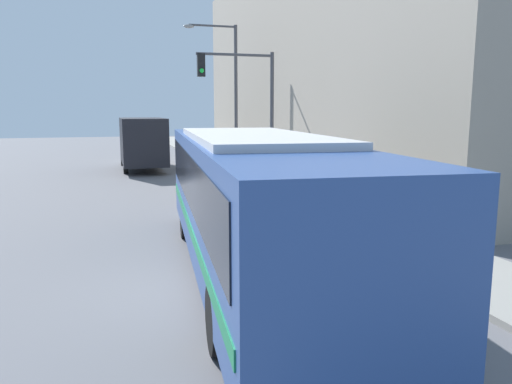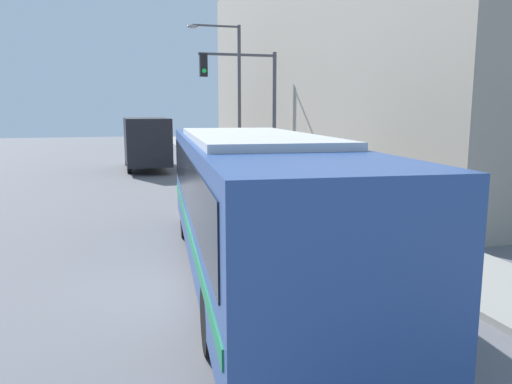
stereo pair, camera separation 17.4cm
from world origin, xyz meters
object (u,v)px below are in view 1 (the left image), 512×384
Objects in this scene: fire_hydrant at (354,219)px; pedestrian_near_corner at (258,159)px; traffic_light_pole at (248,97)px; parking_meter at (269,170)px; delivery_truck at (142,142)px; street_lamp at (229,86)px; city_bus at (251,195)px.

fire_hydrant is 0.38× the size of pedestrian_near_corner.
traffic_light_pole reaches higher than parking_meter.
pedestrian_near_corner is (5.29, -6.26, -0.60)m from delivery_truck.
street_lamp is at bearing 90.46° from fire_hydrant.
city_bus is at bearing -107.40° from pedestrian_near_corner.
delivery_truck is (-0.81, 20.56, -0.11)m from city_bus.
street_lamp reaches higher than fire_hydrant.
street_lamp is (4.49, -3.65, 3.12)m from delivery_truck.
delivery_truck is at bearing 130.19° from pedestrian_near_corner.
street_lamp is at bearing 82.88° from traffic_light_pole.
delivery_truck is 4.13× the size of pedestrian_near_corner.
street_lamp reaches higher than city_bus.
traffic_light_pole is 3.23m from parking_meter.
street_lamp is (-0.11, 14.26, 4.31)m from fire_hydrant.
pedestrian_near_corner is (1.60, 3.85, -2.99)m from traffic_light_pole.
city_bus is at bearing -145.19° from fire_hydrant.
pedestrian_near_corner reaches higher than parking_meter.
traffic_light_pole is 4.77× the size of parking_meter.
traffic_light_pole is (2.88, 10.45, 2.28)m from city_bus.
traffic_light_pole reaches higher than city_bus.
parking_meter is at bearing -65.59° from delivery_truck.
pedestrian_near_corner is at bearing 77.51° from city_bus.
delivery_truck is 10.98× the size of fire_hydrant.
parking_meter is at bearing -100.01° from pedestrian_near_corner.
delivery_truck is at bearing 104.40° from fire_hydrant.
parking_meter is 0.66× the size of pedestrian_near_corner.
traffic_light_pole reaches higher than pedestrian_near_corner.
parking_meter is at bearing -2.28° from traffic_light_pole.
delivery_truck is 6.23× the size of parking_meter.
city_bus is 1.58× the size of delivery_truck.
parking_meter is (0.00, 7.78, 0.48)m from fire_hydrant.
fire_hydrant is (4.60, -17.92, -1.19)m from delivery_truck.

